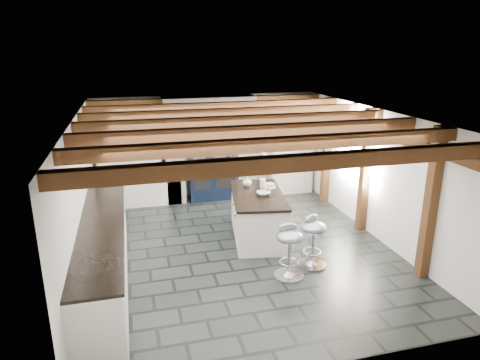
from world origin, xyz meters
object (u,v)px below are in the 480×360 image
object	(u,v)px
kitchen_island	(257,215)
bar_stool_near	(313,235)
range_cooker	(210,178)
bar_stool_far	(289,245)

from	to	relation	value
kitchen_island	bar_stool_near	distance (m)	1.35
range_cooker	bar_stool_near	distance (m)	3.68
bar_stool_near	bar_stool_far	xyz separation A→B (m)	(-0.47, -0.22, -0.00)
range_cooker	bar_stool_far	world-z (taller)	range_cooker
kitchen_island	bar_stool_near	bearing A→B (deg)	-57.52
range_cooker	bar_stool_near	size ratio (longest dim) A/B	1.19
bar_stool_near	bar_stool_far	bearing A→B (deg)	-178.32
bar_stool_near	range_cooker	bearing A→B (deg)	81.10
kitchen_island	bar_stool_far	distance (m)	1.47
range_cooker	bar_stool_near	xyz separation A→B (m)	(0.93, -3.56, 0.06)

